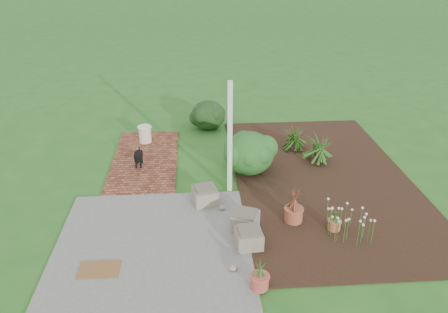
{
  "coord_description": "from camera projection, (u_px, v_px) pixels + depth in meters",
  "views": [
    {
      "loc": [
        -0.42,
        -8.21,
        4.94
      ],
      "look_at": [
        0.2,
        0.4,
        0.7
      ],
      "focal_mm": 35.0,
      "sensor_mm": 36.0,
      "label": 1
    }
  ],
  "objects": [
    {
      "name": "black_dog",
      "position": [
        138.0,
        156.0,
        10.51
      ],
      "size": [
        0.17,
        0.53,
        0.46
      ],
      "rotation": [
        0.0,
        0.0,
        -0.02
      ],
      "color": "black",
      "rests_on": "brick_path"
    },
    {
      "name": "veranda_post",
      "position": [
        230.0,
        139.0,
        9.11
      ],
      "size": [
        0.1,
        0.1,
        2.5
      ],
      "primitive_type": "cube",
      "color": "white",
      "rests_on": "ground"
    },
    {
      "name": "terracotta_pot_small_left",
      "position": [
        334.0,
        225.0,
        8.27
      ],
      "size": [
        0.3,
        0.3,
        0.2
      ],
      "primitive_type": "cylinder",
      "rotation": [
        0.0,
        0.0,
        -0.28
      ],
      "color": "#B4613D",
      "rests_on": "garden_bed"
    },
    {
      "name": "terracotta_pot_small_right",
      "position": [
        260.0,
        282.0,
        6.86
      ],
      "size": [
        0.3,
        0.3,
        0.24
      ],
      "primitive_type": "cylinder",
      "rotation": [
        0.0,
        0.0,
        -0.04
      ],
      "color": "#B74B3E",
      "rests_on": "garden_bed"
    },
    {
      "name": "brick_path",
      "position": [
        145.0,
        160.0,
        11.01
      ],
      "size": [
        1.6,
        3.5,
        0.04
      ],
      "primitive_type": "cube",
      "color": "#592C1C",
      "rests_on": "ground"
    },
    {
      "name": "agapanthus_clump_front",
      "position": [
        294.0,
        136.0,
        11.37
      ],
      "size": [
        0.9,
        0.9,
        0.75
      ],
      "primitive_type": null,
      "rotation": [
        0.0,
        0.0,
        -0.07
      ],
      "color": "#10360B",
      "rests_on": "garden_bed"
    },
    {
      "name": "stone_trough_far",
      "position": [
        205.0,
        196.0,
        9.08
      ],
      "size": [
        0.57,
        0.57,
        0.32
      ],
      "primitive_type": "cube",
      "rotation": [
        0.0,
        0.0,
        0.22
      ],
      "color": "gray",
      "rests_on": "concrete_patio"
    },
    {
      "name": "coir_doormat",
      "position": [
        99.0,
        269.0,
        7.26
      ],
      "size": [
        0.67,
        0.44,
        0.02
      ],
      "primitive_type": "cube",
      "rotation": [
        0.0,
        0.0,
        -0.0
      ],
      "color": "brown",
      "rests_on": "concrete_patio"
    },
    {
      "name": "concrete_patio",
      "position": [
        153.0,
        245.0,
        7.9
      ],
      "size": [
        3.5,
        3.5,
        0.04
      ],
      "primitive_type": "cube",
      "color": "slate",
      "rests_on": "ground"
    },
    {
      "name": "ground",
      "position": [
        216.0,
        193.0,
        9.56
      ],
      "size": [
        80.0,
        80.0,
        0.0
      ],
      "primitive_type": "plane",
      "color": "#23631F",
      "rests_on": "ground"
    },
    {
      "name": "evergreen_shrub",
      "position": [
        249.0,
        152.0,
        10.21
      ],
      "size": [
        1.42,
        1.42,
        1.01
      ],
      "primitive_type": "ellipsoid",
      "rotation": [
        0.0,
        0.0,
        0.22
      ],
      "color": "#1A3D13",
      "rests_on": "garden_bed"
    },
    {
      "name": "terracotta_pot_bronze",
      "position": [
        294.0,
        214.0,
        8.51
      ],
      "size": [
        0.44,
        0.44,
        0.29
      ],
      "primitive_type": "cylinder",
      "rotation": [
        0.0,
        0.0,
        -0.27
      ],
      "color": "#9D4F35",
      "rests_on": "garden_bed"
    },
    {
      "name": "cream_ceramic_urn",
      "position": [
        145.0,
        134.0,
        11.84
      ],
      "size": [
        0.43,
        0.43,
        0.44
      ],
      "primitive_type": "cylinder",
      "rotation": [
        0.0,
        0.0,
        -0.39
      ],
      "color": "beige",
      "rests_on": "brick_path"
    },
    {
      "name": "agapanthus_clump_back",
      "position": [
        318.0,
        146.0,
        10.66
      ],
      "size": [
        1.1,
        1.1,
        0.87
      ],
      "primitive_type": null,
      "rotation": [
        0.0,
        0.0,
        0.15
      ],
      "color": "#0E360A",
      "rests_on": "garden_bed"
    },
    {
      "name": "pink_flower_patch",
      "position": [
        351.0,
        221.0,
        8.06
      ],
      "size": [
        1.16,
        1.16,
        0.58
      ],
      "primitive_type": null,
      "rotation": [
        0.0,
        0.0,
        -0.34
      ],
      "color": "#113D0F",
      "rests_on": "garden_bed"
    },
    {
      "name": "purple_flowering_bush",
      "position": [
        208.0,
        114.0,
        12.75
      ],
      "size": [
        1.32,
        1.32,
        0.85
      ],
      "primitive_type": "ellipsoid",
      "rotation": [
        0.0,
        0.0,
        0.42
      ],
      "color": "black",
      "rests_on": "ground"
    },
    {
      "name": "garden_bed",
      "position": [
        322.0,
        178.0,
        10.16
      ],
      "size": [
        4.0,
        7.0,
        0.03
      ],
      "primitive_type": "cube",
      "color": "black",
      "rests_on": "ground"
    },
    {
      "name": "stone_trough_near",
      "position": [
        249.0,
        238.0,
        7.79
      ],
      "size": [
        0.5,
        0.5,
        0.31
      ],
      "primitive_type": "cube",
      "rotation": [
        0.0,
        0.0,
        0.09
      ],
      "color": "#746D58",
      "rests_on": "concrete_patio"
    },
    {
      "name": "stone_trough_mid",
      "position": [
        245.0,
        221.0,
        8.27
      ],
      "size": [
        0.6,
        0.6,
        0.31
      ],
      "primitive_type": "cube",
      "rotation": [
        0.0,
        0.0,
        -0.39
      ],
      "color": "gray",
      "rests_on": "concrete_patio"
    }
  ]
}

